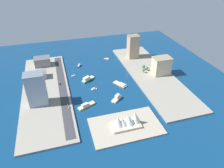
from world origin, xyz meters
The scene contains 25 objects.
ground_plane centered at (0.00, 0.00, 0.00)m, with size 440.00×440.00×0.00m, color navy.
quay_west centered at (-90.12, 0.00, 1.22)m, with size 70.00×240.00×2.44m, color gray.
quay_east centered at (90.12, 0.00, 1.22)m, with size 70.00×240.00×2.44m, color gray.
peninsula_point centered at (-3.31, 109.56, 1.00)m, with size 87.37×52.83×2.00m, color #A89E89.
road_strip centered at (64.39, 0.00, 2.51)m, with size 12.03×228.00×0.15m, color #38383D.
yacht_sleek_gray centered at (16.85, 17.64, 1.18)m, with size 9.92×3.48×3.23m.
ferry_white_commuter centered at (-9.93, 52.43, 2.53)m, with size 19.02×18.07×7.48m.
barge_flat_brown centered at (-27.59, 16.64, 1.33)m, with size 20.99×26.18×3.46m.
ferry_green_doubledeck centered at (21.23, -12.67, 2.90)m, with size 25.30×20.26×7.93m.
patrol_launch_navy centered at (27.05, -68.49, 1.60)m, with size 9.01×9.82×4.54m.
sailboat_small_white centered at (42.33, -34.35, 0.94)m, with size 8.27×3.78×12.97m.
tugboat_red centered at (-31.12, -82.45, 1.19)m, with size 11.68×8.94×3.09m.
ferry_yellow_fast centered at (36.23, 56.13, 1.96)m, with size 27.05×16.59×5.99m.
tower_tall_glass centered at (99.07, 33.13, 26.43)m, with size 26.45×18.63×47.92m.
warehouse_low_gray centered at (92.93, -87.90, 10.45)m, with size 29.23×22.16×15.95m.
office_block_beige centered at (-106.29, 4.09, 17.89)m, with size 30.90×21.74×30.84m.
carpark_squat_concrete centered at (105.94, -41.69, 7.57)m, with size 39.15×18.74×10.20m.
apartment_midrise_tan centered at (-83.80, -73.63, 25.38)m, with size 21.60×18.76×45.81m.
suv_black centered at (67.69, -10.63, 3.35)m, with size 2.22×5.05×1.55m.
van_white centered at (59.99, 55.07, 3.36)m, with size 1.96×4.92×1.55m.
sedan_silver centered at (61.49, 45.74, 3.32)m, with size 1.96×4.47×1.48m.
taxi_yellow_cab centered at (68.07, -72.24, 3.33)m, with size 1.87×5.04×1.50m.
traffic_light_waterfront centered at (57.10, 33.20, 6.78)m, with size 0.36×0.36×6.50m.
opera_landmark centered at (-4.02, 109.56, 9.59)m, with size 36.50×20.90×20.82m.
park_tree_cluster centered at (-83.73, -13.87, 7.84)m, with size 14.65×17.68×8.48m.
Camera 1 is at (66.31, 285.02, 183.01)m, focal length 33.04 mm.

